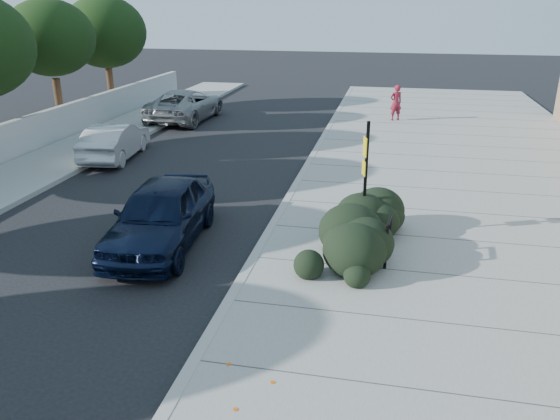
{
  "coord_description": "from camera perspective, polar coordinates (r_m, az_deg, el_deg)",
  "views": [
    {
      "loc": [
        2.94,
        -9.13,
        5.72
      ],
      "look_at": [
        0.43,
        2.95,
        1.0
      ],
      "focal_mm": 35.0,
      "sensor_mm": 36.0,
      "label": 1
    }
  ],
  "objects": [
    {
      "name": "sedan_navy",
      "position": [
        13.79,
        -12.35,
        -0.45
      ],
      "size": [
        2.29,
        4.87,
        1.61
      ],
      "primitive_type": "imported",
      "rotation": [
        0.0,
        0.0,
        0.08
      ],
      "color": "black",
      "rests_on": "ground"
    },
    {
      "name": "ground",
      "position": [
        11.17,
        -5.32,
        -9.98
      ],
      "size": [
        120.0,
        120.0,
        0.0
      ],
      "primitive_type": "plane",
      "color": "black",
      "rests_on": "ground"
    },
    {
      "name": "tree_far_e",
      "position": [
        27.85,
        -22.91,
        16.22
      ],
      "size": [
        4.0,
        4.0,
        5.9
      ],
      "color": "#332114",
      "rests_on": "ground"
    },
    {
      "name": "tree_far_f",
      "position": [
        32.12,
        -17.83,
        17.26
      ],
      "size": [
        4.4,
        4.4,
        6.07
      ],
      "color": "#332114",
      "rests_on": "ground"
    },
    {
      "name": "hedge",
      "position": [
        13.04,
        7.9,
        -1.15
      ],
      "size": [
        2.96,
        4.21,
        1.43
      ],
      "primitive_type": "ellipsoid",
      "rotation": [
        0.0,
        0.0,
        -0.3
      ],
      "color": "black",
      "rests_on": "sidewalk_near"
    },
    {
      "name": "pedestrian",
      "position": [
        28.26,
        12.01,
        10.92
      ],
      "size": [
        0.76,
        0.66,
        1.75
      ],
      "primitive_type": "imported",
      "rotation": [
        0.0,
        0.0,
        3.62
      ],
      "color": "maroon",
      "rests_on": "sidewalk_near"
    },
    {
      "name": "suv_silver",
      "position": [
        28.82,
        -9.86,
        10.77
      ],
      "size": [
        2.74,
        5.7,
        1.56
      ],
      "primitive_type": "imported",
      "rotation": [
        0.0,
        0.0,
        3.11
      ],
      "color": "gray",
      "rests_on": "ground"
    },
    {
      "name": "curb_far",
      "position": [
        18.74,
        -24.73,
        1.45
      ],
      "size": [
        0.22,
        50.0,
        0.17
      ],
      "primitive_type": "cube",
      "color": "#9E9E99",
      "rests_on": "ground"
    },
    {
      "name": "bike_rack",
      "position": [
        12.5,
        11.24,
        -2.71
      ],
      "size": [
        0.13,
        0.73,
        1.07
      ],
      "rotation": [
        0.0,
        0.0,
        -0.08
      ],
      "color": "black",
      "rests_on": "sidewalk_near"
    },
    {
      "name": "sidewalk_near",
      "position": [
        15.45,
        20.79,
        -1.94
      ],
      "size": [
        11.2,
        50.0,
        0.15
      ],
      "primitive_type": "cube",
      "color": "gray",
      "rests_on": "ground"
    },
    {
      "name": "curb_near",
      "position": [
        15.49,
        -0.01,
        -0.4
      ],
      "size": [
        0.22,
        50.0,
        0.17
      ],
      "primitive_type": "cube",
      "color": "#9E9E99",
      "rests_on": "ground"
    },
    {
      "name": "sign_post",
      "position": [
        13.52,
        8.88,
        3.81
      ],
      "size": [
        0.15,
        0.33,
        2.94
      ],
      "rotation": [
        0.0,
        0.0,
        0.28
      ],
      "color": "black",
      "rests_on": "sidewalk_near"
    },
    {
      "name": "wagon_silver",
      "position": [
        22.15,
        -16.86,
        6.92
      ],
      "size": [
        2.0,
        4.36,
        1.39
      ],
      "primitive_type": "imported",
      "rotation": [
        0.0,
        0.0,
        3.27
      ],
      "color": "#AFB0B4",
      "rests_on": "ground"
    }
  ]
}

